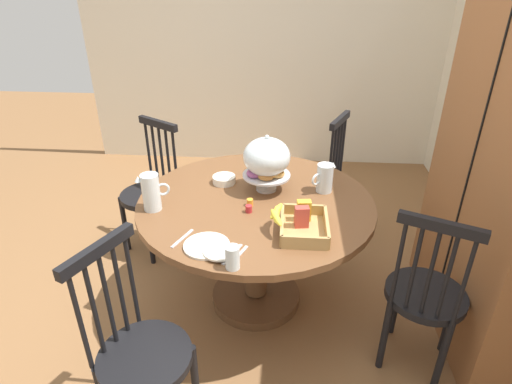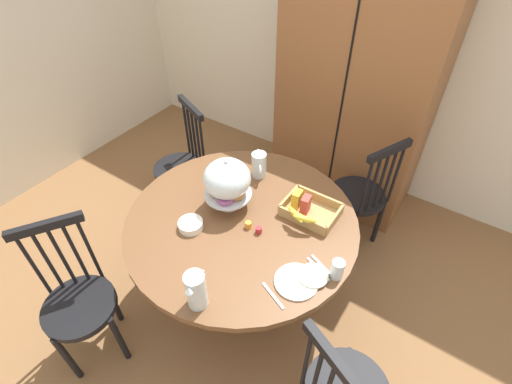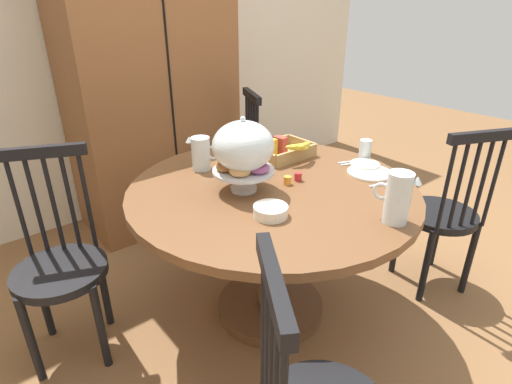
% 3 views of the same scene
% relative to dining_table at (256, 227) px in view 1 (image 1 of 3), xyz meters
% --- Properties ---
extents(ground_plane, '(10.00, 10.00, 0.00)m').
position_rel_dining_table_xyz_m(ground_plane, '(0.13, -0.13, -0.55)').
color(ground_plane, brown).
extents(wall_left, '(0.06, 4.32, 2.60)m').
position_rel_dining_table_xyz_m(wall_left, '(-2.30, 0.23, 0.75)').
color(wall_left, silver).
rests_on(wall_left, ground_plane).
extents(dining_table, '(1.34, 1.34, 0.74)m').
position_rel_dining_table_xyz_m(dining_table, '(0.00, 0.00, 0.00)').
color(dining_table, brown).
rests_on(dining_table, ground_plane).
extents(windsor_chair_near_window, '(0.44, 0.44, 0.97)m').
position_rel_dining_table_xyz_m(windsor_chair_near_window, '(-0.88, 0.41, -0.10)').
color(windsor_chair_near_window, black).
rests_on(windsor_chair_near_window, ground_plane).
extents(windsor_chair_by_cabinet, '(0.46, 0.46, 0.97)m').
position_rel_dining_table_xyz_m(windsor_chair_by_cabinet, '(-0.54, -0.81, -0.10)').
color(windsor_chair_by_cabinet, black).
rests_on(windsor_chair_by_cabinet, ground_plane).
extents(windsor_chair_facing_door, '(0.44, 0.44, 0.97)m').
position_rel_dining_table_xyz_m(windsor_chair_facing_door, '(0.88, -0.42, -0.10)').
color(windsor_chair_facing_door, black).
rests_on(windsor_chair_facing_door, ground_plane).
extents(windsor_chair_far_side, '(0.44, 0.44, 0.97)m').
position_rel_dining_table_xyz_m(windsor_chair_far_side, '(0.42, 0.88, -0.10)').
color(windsor_chair_far_side, black).
rests_on(windsor_chair_far_side, ground_plane).
extents(pastry_stand_with_dome, '(0.28, 0.28, 0.34)m').
position_rel_dining_table_xyz_m(pastry_stand_with_dome, '(-0.13, 0.05, 0.38)').
color(pastry_stand_with_dome, silver).
rests_on(pastry_stand_with_dome, dining_table).
extents(orange_juice_pitcher, '(0.10, 0.18, 0.21)m').
position_rel_dining_table_xyz_m(orange_juice_pitcher, '(0.15, -0.55, 0.28)').
color(orange_juice_pitcher, silver).
rests_on(orange_juice_pitcher, dining_table).
extents(milk_pitcher, '(0.13, 0.15, 0.17)m').
position_rel_dining_table_xyz_m(milk_pitcher, '(-0.14, 0.39, 0.26)').
color(milk_pitcher, silver).
rests_on(milk_pitcher, dining_table).
extents(cereal_basket, '(0.32, 0.30, 0.12)m').
position_rel_dining_table_xyz_m(cereal_basket, '(0.29, 0.24, 0.23)').
color(cereal_basket, tan).
rests_on(cereal_basket, dining_table).
extents(china_plate_large, '(0.22, 0.22, 0.01)m').
position_rel_dining_table_xyz_m(china_plate_large, '(0.47, -0.20, 0.19)').
color(china_plate_large, white).
rests_on(china_plate_large, dining_table).
extents(china_plate_small, '(0.15, 0.15, 0.01)m').
position_rel_dining_table_xyz_m(china_plate_small, '(0.53, -0.13, 0.20)').
color(china_plate_small, white).
rests_on(china_plate_small, china_plate_large).
extents(cereal_bowl, '(0.14, 0.14, 0.04)m').
position_rel_dining_table_xyz_m(cereal_bowl, '(-0.20, -0.21, 0.21)').
color(cereal_bowl, white).
rests_on(cereal_bowl, dining_table).
extents(drinking_glass, '(0.06, 0.06, 0.11)m').
position_rel_dining_table_xyz_m(drinking_glass, '(0.62, -0.05, 0.24)').
color(drinking_glass, silver).
rests_on(drinking_glass, dining_table).
extents(jam_jar_strawberry, '(0.04, 0.04, 0.04)m').
position_rel_dining_table_xyz_m(jam_jar_strawberry, '(0.14, -0.03, 0.21)').
color(jam_jar_strawberry, '#B7282D').
rests_on(jam_jar_strawberry, dining_table).
extents(jam_jar_apricot, '(0.04, 0.04, 0.04)m').
position_rel_dining_table_xyz_m(jam_jar_apricot, '(0.07, -0.03, 0.21)').
color(jam_jar_apricot, orange).
rests_on(jam_jar_apricot, dining_table).
extents(table_knife, '(0.16, 0.08, 0.01)m').
position_rel_dining_table_xyz_m(table_knife, '(0.53, -0.07, 0.19)').
color(table_knife, silver).
rests_on(table_knife, dining_table).
extents(dinner_fork, '(0.16, 0.08, 0.01)m').
position_rel_dining_table_xyz_m(dinner_fork, '(0.54, -0.04, 0.19)').
color(dinner_fork, silver).
rests_on(dinner_fork, dining_table).
extents(soup_spoon, '(0.16, 0.08, 0.01)m').
position_rel_dining_table_xyz_m(soup_spoon, '(0.42, -0.33, 0.19)').
color(soup_spoon, silver).
rests_on(soup_spoon, dining_table).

